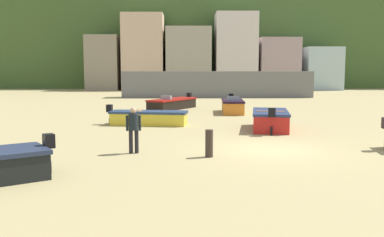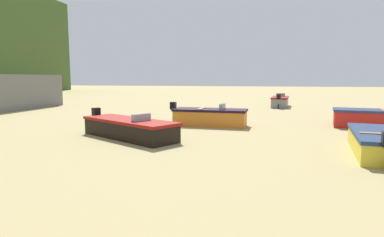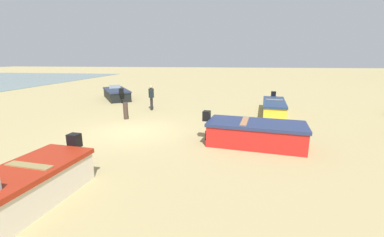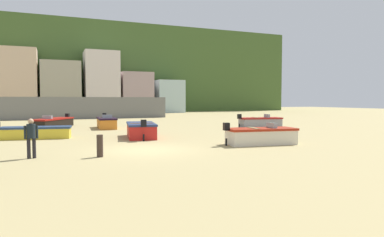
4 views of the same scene
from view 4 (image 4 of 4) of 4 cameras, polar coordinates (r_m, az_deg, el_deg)
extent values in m
plane|color=tan|center=(16.51, -7.61, -5.20)|extent=(160.00, 160.00, 0.00)
cube|color=#415D2A|center=(82.16, -19.40, 7.27)|extent=(90.00, 32.00, 17.22)
cube|color=slate|center=(46.03, -16.74, 1.71)|extent=(19.84, 2.40, 2.74)
cube|color=#D3B392|center=(62.81, -26.81, 5.47)|extent=(5.75, 5.45, 10.69)
cube|color=#A49D86|center=(62.77, -20.90, 4.76)|extent=(6.32, 5.81, 8.85)
cube|color=silver|center=(63.07, -14.76, 5.77)|extent=(5.79, 5.30, 10.86)
cube|color=#A78F8E|center=(64.27, -9.33, 4.22)|extent=(5.58, 5.66, 7.37)
cube|color=#A9C4C4|center=(65.83, -3.98, 3.66)|extent=(5.05, 5.44, 6.07)
cube|color=gray|center=(30.28, 11.25, -0.76)|extent=(3.68, 1.62, 0.74)
cube|color=maroon|center=(30.26, 11.26, 0.05)|extent=(3.79, 1.71, 0.12)
cube|color=black|center=(29.40, 7.86, 0.34)|extent=(0.31, 0.35, 0.40)
cylinder|color=black|center=(29.45, 7.84, -1.20)|extent=(0.11, 0.11, 0.37)
cube|color=#8C9EA8|center=(30.54, 12.31, 0.44)|extent=(0.28, 0.77, 0.28)
cube|color=olive|center=(30.05, 10.50, 0.13)|extent=(0.35, 1.08, 0.08)
cube|color=orange|center=(29.72, -13.98, -0.84)|extent=(1.53, 3.75, 0.77)
cube|color=black|center=(29.69, -13.99, 0.01)|extent=(1.61, 3.85, 0.12)
cube|color=black|center=(31.70, -14.31, 0.52)|extent=(0.33, 0.30, 0.40)
cylinder|color=black|center=(31.74, -14.29, -0.95)|extent=(0.11, 0.11, 0.38)
cube|color=#8C9EA8|center=(29.04, -13.88, 0.34)|extent=(0.81, 0.24, 0.28)
cube|color=#8D7750|center=(30.15, -14.07, 0.15)|extent=(1.14, 0.30, 0.08)
cube|color=black|center=(32.16, -22.05, -0.77)|extent=(3.58, 4.73, 0.67)
cube|color=maroon|center=(32.14, -22.07, -0.07)|extent=(3.69, 4.85, 0.12)
cube|color=black|center=(34.32, -19.95, 0.46)|extent=(0.42, 0.40, 0.40)
cylinder|color=black|center=(34.36, -19.92, -0.78)|extent=(0.14, 0.14, 0.33)
cube|color=#8C9EA8|center=(31.43, -22.83, 0.21)|extent=(0.82, 0.60, 0.28)
cube|color=red|center=(21.99, -8.44, -2.09)|extent=(2.18, 3.81, 0.80)
cube|color=navy|center=(21.96, -8.45, -0.90)|extent=(2.28, 3.92, 0.12)
cube|color=black|center=(19.98, -8.03, -0.77)|extent=(0.36, 0.33, 0.40)
cylinder|color=black|center=(20.05, -8.01, -3.16)|extent=(0.12, 0.12, 0.40)
cube|color=#9D6B46|center=(21.51, -8.36, -0.85)|extent=(1.39, 0.46, 0.08)
cube|color=gold|center=(23.18, -24.40, -2.29)|extent=(4.09, 1.79, 0.62)
cube|color=navy|center=(23.15, -24.42, -1.37)|extent=(4.20, 1.89, 0.12)
cube|color=olive|center=(23.24, -25.62, -1.26)|extent=(0.39, 1.06, 0.08)
cube|color=beige|center=(18.74, 11.36, -3.08)|extent=(3.74, 1.80, 0.75)
cube|color=#9C2512|center=(18.70, 11.38, -1.75)|extent=(3.85, 1.89, 0.12)
cube|color=black|center=(17.88, 5.71, -1.34)|extent=(0.32, 0.35, 0.40)
cylinder|color=black|center=(17.96, 5.70, -3.91)|extent=(0.11, 0.11, 0.38)
cube|color=#8C9EA8|center=(18.98, 13.08, -1.09)|extent=(0.30, 0.85, 0.28)
cube|color=olive|center=(18.50, 10.13, -1.63)|extent=(0.38, 1.20, 0.08)
cylinder|color=#3D2F27|center=(14.83, -15.01, -4.40)|extent=(0.26, 0.26, 0.93)
cylinder|color=black|center=(15.43, -25.42, -4.51)|extent=(0.16, 0.16, 0.82)
cylinder|color=black|center=(15.45, -24.68, -4.49)|extent=(0.16, 0.16, 0.82)
cylinder|color=black|center=(15.37, -25.11, -1.91)|extent=(0.38, 0.38, 0.58)
cylinder|color=black|center=(15.36, -25.92, -2.08)|extent=(0.10, 0.10, 0.54)
cylinder|color=black|center=(15.39, -24.29, -2.04)|extent=(0.10, 0.10, 0.54)
sphere|color=tan|center=(15.34, -25.14, -0.42)|extent=(0.25, 0.25, 0.22)
camera|label=1|loc=(1.22, 50.59, 29.94)|focal=40.26mm
camera|label=2|loc=(29.51, -47.41, 2.33)|focal=30.67mm
camera|label=3|loc=(24.84, 13.98, 5.20)|focal=23.12mm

